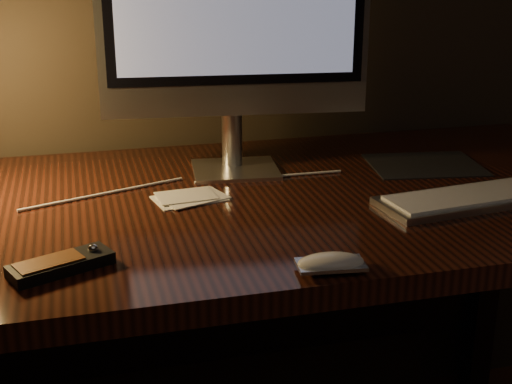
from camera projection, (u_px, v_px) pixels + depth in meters
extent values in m
cube|color=#36150C|center=(237.00, 207.00, 1.30)|extent=(1.60, 0.75, 0.04)
cube|color=black|center=(485.00, 274.00, 1.89)|extent=(0.06, 0.06, 0.71)
cube|color=black|center=(206.00, 267.00, 1.70)|extent=(1.48, 0.02, 0.51)
cube|color=silver|center=(235.00, 169.00, 1.44)|extent=(0.18, 0.17, 0.01)
cylinder|color=silver|center=(232.00, 137.00, 1.44)|extent=(0.05, 0.05, 0.11)
cube|color=silver|center=(234.00, 3.00, 1.32)|extent=(0.51, 0.09, 0.42)
cube|color=silver|center=(491.00, 195.00, 1.28)|extent=(0.44, 0.17, 0.02)
cube|color=black|center=(425.00, 165.00, 1.47)|extent=(0.25, 0.21, 0.00)
ellipsoid|color=white|center=(331.00, 265.00, 0.99)|extent=(0.10, 0.06, 0.02)
cube|color=black|center=(61.00, 265.00, 1.00)|extent=(0.15, 0.11, 0.02)
cube|color=brown|center=(60.00, 259.00, 0.99)|extent=(0.10, 0.08, 0.00)
sphere|color=silver|center=(60.00, 258.00, 0.99)|extent=(0.02, 0.02, 0.02)
cube|color=white|center=(189.00, 197.00, 1.28)|extent=(0.14, 0.11, 0.01)
cylinder|color=white|center=(191.00, 187.00, 1.34)|extent=(0.61, 0.09, 0.01)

